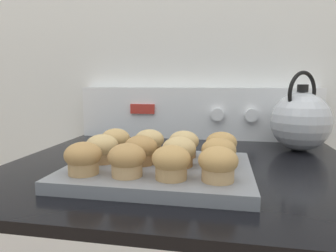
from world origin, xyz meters
The scene contains 16 objects.
wall_back centered at (0.00, 0.72, 1.20)m, with size 8.00×0.05×2.40m.
control_panel centered at (0.00, 0.66, 1.01)m, with size 0.76×0.07×0.16m.
muffin_pan centered at (-0.03, 0.24, 0.94)m, with size 0.35×0.27×0.02m.
muffin_r0_c0 centered at (-0.15, 0.17, 0.98)m, with size 0.06×0.06×0.06m.
muffin_r0_c1 centered at (-0.07, 0.17, 0.98)m, with size 0.06×0.06×0.06m.
muffin_r0_c2 centered at (0.01, 0.17, 0.98)m, with size 0.06×0.06×0.06m.
muffin_r0_c3 centered at (0.08, 0.17, 0.98)m, with size 0.06×0.06×0.06m.
muffin_r1_c0 centered at (-0.15, 0.24, 0.98)m, with size 0.06×0.06×0.06m.
muffin_r1_c1 centered at (-0.07, 0.25, 0.98)m, with size 0.06×0.06×0.06m.
muffin_r1_c2 centered at (0.01, 0.24, 0.98)m, with size 0.06×0.06×0.06m.
muffin_r1_c3 centered at (0.08, 0.25, 0.98)m, with size 0.06×0.06×0.06m.
muffin_r2_c0 centered at (-0.15, 0.32, 0.98)m, with size 0.06×0.06×0.06m.
muffin_r2_c1 centered at (-0.07, 0.32, 0.98)m, with size 0.06×0.06×0.06m.
muffin_r2_c2 centered at (0.01, 0.32, 0.98)m, with size 0.06×0.06×0.06m.
muffin_r2_c3 centered at (0.09, 0.32, 0.98)m, with size 0.06×0.06×0.06m.
tea_kettle centered at (0.29, 0.53, 1.01)m, with size 0.17×0.16×0.21m.
Camera 1 is at (0.09, -0.30, 1.11)m, focal length 32.00 mm.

